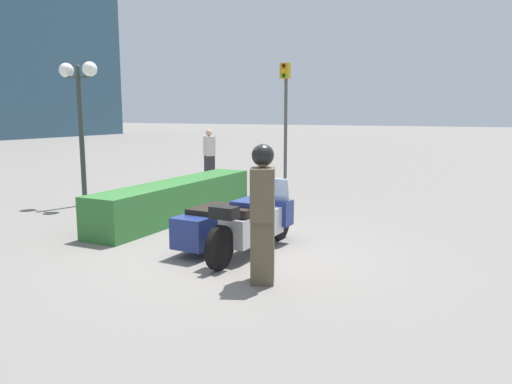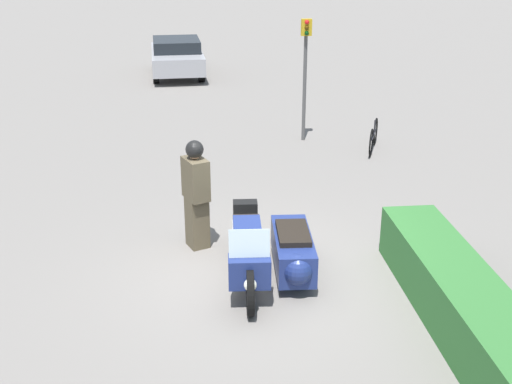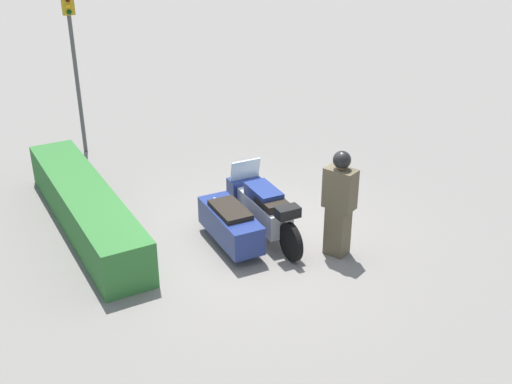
{
  "view_description": "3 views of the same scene",
  "coord_description": "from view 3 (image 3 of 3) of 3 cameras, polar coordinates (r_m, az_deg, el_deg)",
  "views": [
    {
      "loc": [
        -6.94,
        -3.79,
        2.28
      ],
      "look_at": [
        0.09,
        -0.34,
        1.03
      ],
      "focal_mm": 35.0,
      "sensor_mm": 36.0,
      "label": 1
    },
    {
      "loc": [
        8.85,
        -0.97,
        4.9
      ],
      "look_at": [
        -0.63,
        -0.05,
        1.12
      ],
      "focal_mm": 45.0,
      "sensor_mm": 36.0,
      "label": 2
    },
    {
      "loc": [
        -8.62,
        4.8,
        5.74
      ],
      "look_at": [
        -0.25,
        0.12,
        1.09
      ],
      "focal_mm": 45.0,
      "sensor_mm": 36.0,
      "label": 3
    }
  ],
  "objects": [
    {
      "name": "officer_rider",
      "position": [
        10.65,
        7.42,
        -0.81
      ],
      "size": [
        0.59,
        0.48,
        1.88
      ],
      "rotation": [
        0.0,
        0.0,
        1.96
      ],
      "color": "brown",
      "rests_on": "ground"
    },
    {
      "name": "hedge_bush_curbside",
      "position": [
        12.04,
        -14.91,
        -1.36
      ],
      "size": [
        4.96,
        0.87,
        0.81
      ],
      "primitive_type": "cube",
      "color": "#337033",
      "rests_on": "ground"
    },
    {
      "name": "ground_plane",
      "position": [
        11.41,
        -0.09,
        -4.29
      ],
      "size": [
        160.0,
        160.0,
        0.0
      ],
      "primitive_type": "plane",
      "color": "slate"
    },
    {
      "name": "traffic_light_near",
      "position": [
        14.96,
        -15.89,
        11.77
      ],
      "size": [
        0.22,
        0.28,
        3.57
      ],
      "rotation": [
        0.0,
        0.0,
        3.01
      ],
      "color": "#4C4C4C",
      "rests_on": "ground"
    },
    {
      "name": "police_motorcycle",
      "position": [
        11.3,
        -1.05,
        -1.9
      ],
      "size": [
        2.66,
        1.37,
        1.16
      ],
      "rotation": [
        0.0,
        0.0,
        -0.05
      ],
      "color": "black",
      "rests_on": "ground"
    }
  ]
}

